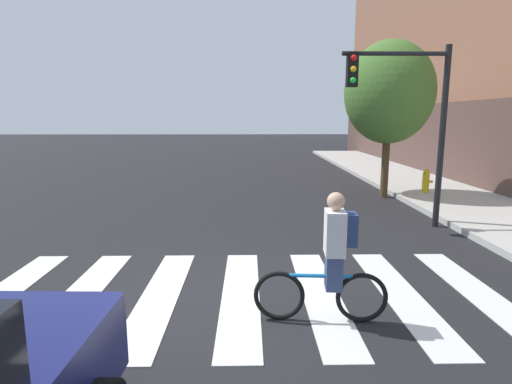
{
  "coord_description": "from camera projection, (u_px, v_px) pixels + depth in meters",
  "views": [
    {
      "loc": [
        0.72,
        -5.75,
        2.59
      ],
      "look_at": [
        0.85,
        1.7,
        1.25
      ],
      "focal_mm": 29.05,
      "sensor_mm": 36.0,
      "label": 1
    }
  ],
  "objects": [
    {
      "name": "ground_plane",
      "position": [
        200.0,
        296.0,
        6.1
      ],
      "size": [
        120.0,
        120.0,
        0.0
      ],
      "primitive_type": "plane",
      "color": "black"
    },
    {
      "name": "traffic_light_near",
      "position": [
        409.0,
        105.0,
        9.46
      ],
      "size": [
        2.47,
        0.28,
        4.2
      ],
      "color": "black",
      "rests_on": "ground"
    },
    {
      "name": "street_tree_near",
      "position": [
        389.0,
        93.0,
        13.05
      ],
      "size": [
        2.8,
        2.8,
        4.98
      ],
      "color": "#4C3823",
      "rests_on": "ground"
    },
    {
      "name": "crosswalk_stripes",
      "position": [
        241.0,
        295.0,
        6.11
      ],
      "size": [
        7.66,
        3.56,
        0.01
      ],
      "color": "silver",
      "rests_on": "ground"
    },
    {
      "name": "fire_hydrant",
      "position": [
        426.0,
        181.0,
        13.63
      ],
      "size": [
        0.33,
        0.22,
        0.78
      ],
      "color": "gold",
      "rests_on": "sidewalk"
    },
    {
      "name": "cyclist",
      "position": [
        331.0,
        259.0,
        5.19
      ],
      "size": [
        1.71,
        0.38,
        1.69
      ],
      "color": "black",
      "rests_on": "ground"
    }
  ]
}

